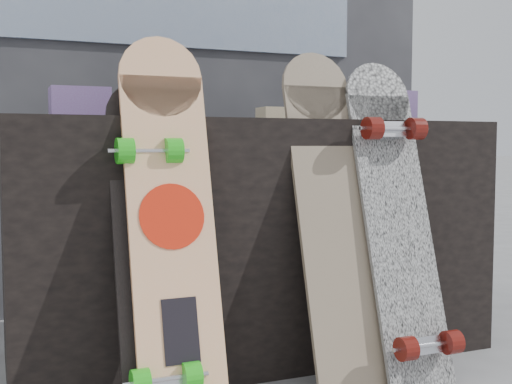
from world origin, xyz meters
name	(u,v)px	position (x,y,z in m)	size (l,w,h in m)	color
vendor_table	(251,237)	(0.00, 0.50, 0.40)	(1.60, 0.60, 0.80)	black
booth	(182,62)	(0.00, 1.35, 1.10)	(2.40, 0.22, 2.20)	#2F2E33
merch_box_purple	(80,104)	(-0.56, 0.54, 0.85)	(0.18, 0.12, 0.10)	#6D3F82
merch_box_small	(391,108)	(0.58, 0.51, 0.86)	(0.14, 0.14, 0.12)	#6D3F82
merch_box_flat	(287,116)	(0.22, 0.67, 0.83)	(0.22, 0.10, 0.06)	#D1B78C
longboard_geisha	(171,211)	(-0.38, 0.13, 0.54)	(0.24, 0.29, 1.03)	beige
longboard_celtic	(330,205)	(0.12, 0.16, 0.54)	(0.22, 0.30, 1.01)	#CBAC8A
longboard_cascadia	(398,213)	(0.34, 0.11, 0.51)	(0.23, 0.36, 0.99)	silver
skateboard_dark	(152,241)	(-0.43, 0.15, 0.46)	(0.20, 0.32, 0.90)	black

